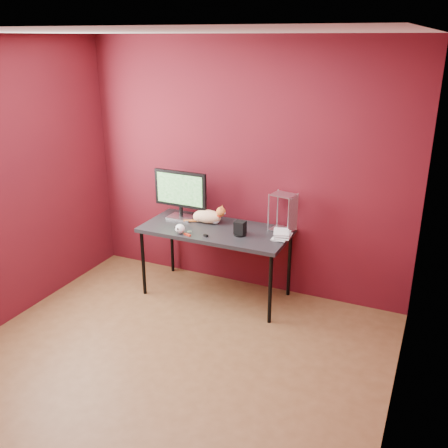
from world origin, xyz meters
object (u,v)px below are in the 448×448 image
at_px(monitor, 180,192).
at_px(book_stack, 277,198).
at_px(skull_mug, 180,229).
at_px(cat, 208,216).
at_px(speaker, 240,229).
at_px(desk, 216,233).

relative_size(monitor, book_stack, 0.76).
relative_size(skull_mug, book_stack, 0.13).
bearing_deg(skull_mug, cat, 96.91).
height_order(monitor, speaker, monitor).
bearing_deg(monitor, speaker, -12.41).
relative_size(desk, cat, 3.39).
distance_m(speaker, book_stack, 0.48).
xyz_separation_m(monitor, cat, (0.32, -0.01, -0.22)).
xyz_separation_m(speaker, book_stack, (0.33, 0.09, 0.33)).
distance_m(monitor, skull_mug, 0.50).
height_order(desk, cat, cat).
distance_m(skull_mug, speaker, 0.59).
relative_size(monitor, speaker, 4.19).
bearing_deg(monitor, cat, 0.49).
bearing_deg(cat, speaker, -24.76).
xyz_separation_m(cat, speaker, (0.44, -0.18, -0.01)).
bearing_deg(desk, cat, 142.46).
height_order(monitor, cat, monitor).
relative_size(monitor, skull_mug, 5.61).
height_order(monitor, skull_mug, monitor).
height_order(desk, skull_mug, skull_mug).
bearing_deg(skull_mug, desk, 69.92).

